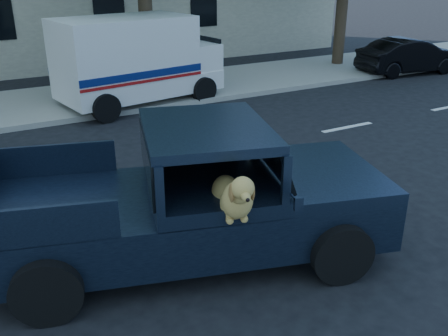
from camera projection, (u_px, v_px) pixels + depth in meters
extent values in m
plane|color=black|center=(59.00, 290.00, 6.53)|extent=(120.00, 120.00, 0.00)
cylinder|color=#332619|center=(146.00, 21.00, 15.65)|extent=(0.44, 0.44, 4.40)
cylinder|color=#332619|center=(342.00, 10.00, 19.23)|extent=(0.44, 0.44, 4.40)
cube|color=black|center=(189.00, 214.00, 7.08)|extent=(5.88, 3.58, 0.70)
cube|color=black|center=(320.00, 174.00, 7.31)|extent=(2.12, 2.48, 0.17)
cube|color=black|center=(206.00, 130.00, 6.65)|extent=(2.15, 2.41, 0.13)
cube|color=black|center=(266.00, 151.00, 6.97)|extent=(0.77, 1.82, 0.60)
cube|color=black|center=(229.00, 213.00, 6.67)|extent=(0.72, 0.72, 0.40)
cube|color=black|center=(298.00, 204.00, 5.85)|extent=(0.12, 0.08, 0.17)
cube|color=silver|center=(141.00, 84.00, 14.74)|extent=(4.91, 2.82, 0.55)
cube|color=silver|center=(124.00, 47.00, 14.06)|extent=(4.04, 2.67, 1.65)
cube|color=silver|center=(191.00, 54.00, 15.52)|extent=(1.31, 2.17, 0.77)
cube|color=#0B1953|center=(145.00, 75.00, 13.53)|extent=(3.70, 0.63, 0.20)
cube|color=#9E0F0F|center=(145.00, 81.00, 13.60)|extent=(3.70, 0.63, 0.08)
imported|color=black|center=(410.00, 56.00, 18.68)|extent=(1.95, 4.14, 1.31)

